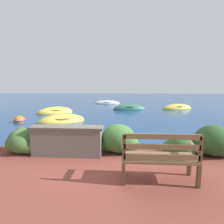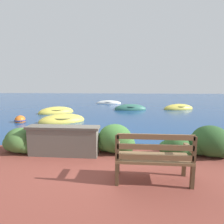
{
  "view_description": "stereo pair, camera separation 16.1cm",
  "coord_description": "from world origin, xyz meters",
  "px_view_note": "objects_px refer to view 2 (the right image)",
  "views": [
    {
      "loc": [
        0.58,
        -4.6,
        1.92
      ],
      "look_at": [
        -0.0,
        4.98,
        0.48
      ],
      "focal_mm": 28.0,
      "sensor_mm": 36.0,
      "label": 1
    },
    {
      "loc": [
        0.74,
        -4.59,
        1.92
      ],
      "look_at": [
        -0.0,
        4.98,
        0.48
      ],
      "focal_mm": 28.0,
      "sensor_mm": 36.0,
      "label": 2
    }
  ],
  "objects_px": {
    "rowboat_mid": "(56,112)",
    "rowboat_far": "(130,109)",
    "rowboat_nearest": "(62,121)",
    "rowboat_outer": "(178,108)",
    "park_bench": "(153,156)",
    "mooring_buoy": "(20,120)",
    "rowboat_distant": "(109,103)"
  },
  "relations": [
    {
      "from": "rowboat_nearest",
      "to": "rowboat_distant",
      "type": "distance_m",
      "value": 10.02
    },
    {
      "from": "mooring_buoy",
      "to": "rowboat_mid",
      "type": "bearing_deg",
      "value": 77.8
    },
    {
      "from": "park_bench",
      "to": "rowboat_outer",
      "type": "distance_m",
      "value": 12.4
    },
    {
      "from": "rowboat_far",
      "to": "rowboat_mid",
      "type": "bearing_deg",
      "value": -167.22
    },
    {
      "from": "rowboat_far",
      "to": "rowboat_outer",
      "type": "relative_size",
      "value": 0.97
    },
    {
      "from": "rowboat_distant",
      "to": "mooring_buoy",
      "type": "bearing_deg",
      "value": 68.51
    },
    {
      "from": "rowboat_mid",
      "to": "park_bench",
      "type": "bearing_deg",
      "value": 86.79
    },
    {
      "from": "rowboat_mid",
      "to": "rowboat_far",
      "type": "bearing_deg",
      "value": 167.01
    },
    {
      "from": "rowboat_mid",
      "to": "rowboat_outer",
      "type": "height_order",
      "value": "rowboat_mid"
    },
    {
      "from": "rowboat_nearest",
      "to": "rowboat_distant",
      "type": "bearing_deg",
      "value": 51.7
    },
    {
      "from": "rowboat_distant",
      "to": "mooring_buoy",
      "type": "relative_size",
      "value": 4.59
    },
    {
      "from": "park_bench",
      "to": "rowboat_nearest",
      "type": "distance_m",
      "value": 7.21
    },
    {
      "from": "rowboat_nearest",
      "to": "rowboat_mid",
      "type": "height_order",
      "value": "rowboat_mid"
    },
    {
      "from": "rowboat_mid",
      "to": "rowboat_far",
      "type": "xyz_separation_m",
      "value": [
        5.31,
        2.06,
        0.0
      ]
    },
    {
      "from": "park_bench",
      "to": "rowboat_nearest",
      "type": "bearing_deg",
      "value": 126.27
    },
    {
      "from": "rowboat_outer",
      "to": "park_bench",
      "type": "bearing_deg",
      "value": 54.1
    },
    {
      "from": "rowboat_nearest",
      "to": "mooring_buoy",
      "type": "relative_size",
      "value": 4.62
    },
    {
      "from": "park_bench",
      "to": "rowboat_mid",
      "type": "xyz_separation_m",
      "value": [
        -5.42,
        9.04,
        -0.63
      ]
    },
    {
      "from": "park_bench",
      "to": "rowboat_distant",
      "type": "distance_m",
      "value": 16.12
    },
    {
      "from": "rowboat_mid",
      "to": "mooring_buoy",
      "type": "xyz_separation_m",
      "value": [
        -0.7,
        -3.23,
        0.02
      ]
    },
    {
      "from": "rowboat_nearest",
      "to": "park_bench",
      "type": "bearing_deg",
      "value": -86.55
    },
    {
      "from": "rowboat_mid",
      "to": "rowboat_outer",
      "type": "distance_m",
      "value": 9.69
    },
    {
      "from": "park_bench",
      "to": "mooring_buoy",
      "type": "height_order",
      "value": "park_bench"
    },
    {
      "from": "rowboat_distant",
      "to": "rowboat_mid",
      "type": "bearing_deg",
      "value": 64.87
    },
    {
      "from": "rowboat_nearest",
      "to": "mooring_buoy",
      "type": "height_order",
      "value": "rowboat_nearest"
    },
    {
      "from": "rowboat_distant",
      "to": "rowboat_far",
      "type": "bearing_deg",
      "value": 113.65
    },
    {
      "from": "rowboat_mid",
      "to": "rowboat_distant",
      "type": "distance_m",
      "value": 7.56
    },
    {
      "from": "rowboat_mid",
      "to": "rowboat_distant",
      "type": "bearing_deg",
      "value": -148.33
    },
    {
      "from": "rowboat_mid",
      "to": "mooring_buoy",
      "type": "relative_size",
      "value": 4.62
    },
    {
      "from": "park_bench",
      "to": "rowboat_nearest",
      "type": "relative_size",
      "value": 0.49
    },
    {
      "from": "rowboat_mid",
      "to": "rowboat_outer",
      "type": "relative_size",
      "value": 0.98
    },
    {
      "from": "rowboat_outer",
      "to": "rowboat_distant",
      "type": "bearing_deg",
      "value": -51.55
    }
  ]
}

